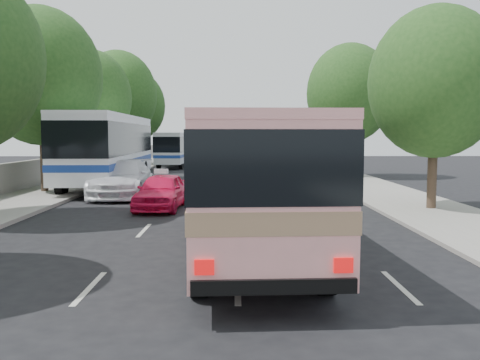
{
  "coord_description": "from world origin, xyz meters",
  "views": [
    {
      "loc": [
        0.94,
        -11.74,
        2.99
      ],
      "look_at": [
        1.11,
        3.86,
        1.6
      ],
      "focal_mm": 38.0,
      "sensor_mm": 36.0,
      "label": 1
    }
  ],
  "objects_px": {
    "pink_taxi": "(162,191)",
    "tour_coach_rear": "(176,146)",
    "white_pickup": "(122,178)",
    "tour_coach_front": "(109,144)",
    "pink_bus": "(249,170)"
  },
  "relations": [
    {
      "from": "pink_taxi",
      "to": "tour_coach_front",
      "type": "xyz_separation_m",
      "value": [
        -4.3,
        9.07,
        1.74
      ]
    },
    {
      "from": "white_pickup",
      "to": "tour_coach_rear",
      "type": "bearing_deg",
      "value": 89.27
    },
    {
      "from": "pink_taxi",
      "to": "white_pickup",
      "type": "relative_size",
      "value": 0.7
    },
    {
      "from": "pink_bus",
      "to": "tour_coach_front",
      "type": "distance_m",
      "value": 18.25
    },
    {
      "from": "pink_bus",
      "to": "pink_taxi",
      "type": "distance_m",
      "value": 8.32
    },
    {
      "from": "pink_taxi",
      "to": "white_pickup",
      "type": "xyz_separation_m",
      "value": [
        -2.5,
        4.24,
        0.16
      ]
    },
    {
      "from": "tour_coach_front",
      "to": "pink_taxi",
      "type": "bearing_deg",
      "value": -66.07
    },
    {
      "from": "pink_taxi",
      "to": "tour_coach_rear",
      "type": "distance_m",
      "value": 27.6
    },
    {
      "from": "pink_taxi",
      "to": "tour_coach_front",
      "type": "relative_size",
      "value": 0.31
    },
    {
      "from": "pink_taxi",
      "to": "white_pickup",
      "type": "height_order",
      "value": "white_pickup"
    },
    {
      "from": "white_pickup",
      "to": "tour_coach_rear",
      "type": "xyz_separation_m",
      "value": [
        -0.0,
        23.22,
        1.04
      ]
    },
    {
      "from": "pink_taxi",
      "to": "white_pickup",
      "type": "bearing_deg",
      "value": 124.78
    },
    {
      "from": "pink_taxi",
      "to": "pink_bus",
      "type": "bearing_deg",
      "value": -62.03
    },
    {
      "from": "pink_bus",
      "to": "pink_taxi",
      "type": "relative_size",
      "value": 2.54
    },
    {
      "from": "pink_taxi",
      "to": "tour_coach_front",
      "type": "bearing_deg",
      "value": 119.63
    }
  ]
}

